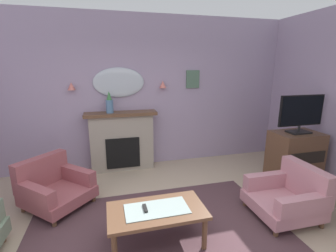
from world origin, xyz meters
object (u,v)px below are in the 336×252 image
Objects in this scene: tv_remote at (145,208)px; armchair_in_corner at (53,186)px; wall_mirror at (119,82)px; tv_flatscreen at (301,113)px; wall_sconce_left at (71,86)px; tv_cabinet at (294,157)px; coffee_table at (157,213)px; framed_picture at (193,79)px; fireplace at (122,142)px; wall_sconce_right at (163,84)px; mantel_vase_centre at (109,104)px; armchair_beside_couch at (289,195)px.

tv_remote is 1.64m from armchair_in_corner.
tv_remote is at bearing -87.96° from wall_mirror.
tv_flatscreen is (3.98, -0.26, 0.94)m from armchair_in_corner.
tv_cabinet is at bearing -20.47° from wall_sconce_left.
wall_mirror is at bearing 95.09° from coffee_table.
fireplace is at bearing -174.23° from framed_picture.
armchair_in_corner is (-1.09, -1.21, -1.40)m from wall_mirror.
tv_flatscreen is (2.90, -1.33, 0.68)m from fireplace.
wall_sconce_right is 2.73m from coffee_table.
wall_mirror reaches higher than mantel_vase_centre.
wall_sconce_left reaches higher than coffee_table.
wall_mirror is 6.86× the size of wall_sconce_right.
coffee_table is at bearing -177.86° from armchair_beside_couch.
tv_flatscreen is (1.40, -1.48, -0.50)m from framed_picture.
armchair_in_corner is at bearing 135.73° from tv_remote.
tv_flatscreen is at bearing -46.66° from framed_picture.
fireplace is 1.91m from framed_picture.
wall_mirror is 3.40m from armchair_beside_couch.
coffee_table is (1.06, -2.33, -1.28)m from wall_sconce_left.
framed_picture is at bearing 6.04° from mantel_vase_centre.
framed_picture reaches higher than armchair_in_corner.
wall_sconce_right is 0.12× the size of armchair_in_corner.
wall_sconce_left is at bearing 180.00° from wall_sconce_right.
mantel_vase_centre is 0.74m from wall_sconce_left.
framed_picture is (1.70, 0.18, 0.41)m from mantel_vase_centre.
wall_sconce_right is (0.85, -0.05, -0.05)m from wall_mirror.
wall_sconce_left is 4.18m from tv_cabinet.
coffee_table is at bearing -41.98° from armchair_in_corner.
coffee_table is (-0.64, -2.33, -1.28)m from wall_sconce_right.
tv_flatscreen is at bearing -90.00° from tv_cabinet.
mantel_vase_centre is 1.11m from wall_sconce_right.
armchair_beside_couch is (1.98, 0.04, -0.15)m from tv_remote.
coffee_table is (0.41, -2.21, -0.95)m from mantel_vase_centre.
wall_mirror reaches higher than wall_sconce_right.
wall_sconce_left reaches higher than fireplace.
mantel_vase_centre is 1.76m from framed_picture.
mantel_vase_centre is at bearing 97.42° from tv_remote.
armchair_in_corner is (-3.15, 1.10, 0.00)m from armchair_beside_couch.
tv_flatscreen is at bearing 18.66° from coffee_table.
fireplace reaches higher than armchair_in_corner.
wall_sconce_left is 0.17× the size of armchair_beside_couch.
fireplace is 1.42× the size of wall_mirror.
mantel_vase_centre is 2.37m from tv_remote.
coffee_table is at bearing -65.47° from wall_sconce_left.
framed_picture is 0.33× the size of coffee_table.
wall_mirror is 2.15m from armchair_in_corner.
armchair_beside_couch reaches higher than tv_remote.
wall_mirror is at bearing 3.37° from wall_sconce_left.
coffee_table is 1.31× the size of tv_flatscreen.
framed_picture is 2.79m from armchair_beside_couch.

